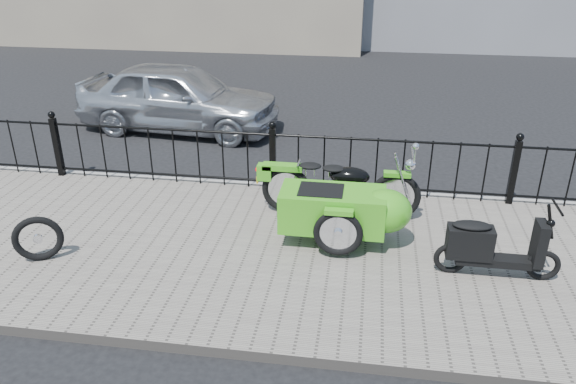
# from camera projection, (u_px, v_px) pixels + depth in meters

# --- Properties ---
(ground) EXTENTS (120.00, 120.00, 0.00)m
(ground) POSITION_uv_depth(u_px,v_px,m) (257.00, 236.00, 7.58)
(ground) COLOR black
(ground) RESTS_ON ground
(sidewalk) EXTENTS (30.00, 3.80, 0.12)m
(sidewalk) POSITION_uv_depth(u_px,v_px,m) (249.00, 251.00, 7.11)
(sidewalk) COLOR slate
(sidewalk) RESTS_ON ground
(curb) EXTENTS (30.00, 0.10, 0.12)m
(curb) POSITION_uv_depth(u_px,v_px,m) (275.00, 188.00, 8.85)
(curb) COLOR gray
(curb) RESTS_ON ground
(iron_fence) EXTENTS (14.11, 0.11, 1.08)m
(iron_fence) POSITION_uv_depth(u_px,v_px,m) (273.00, 160.00, 8.50)
(iron_fence) COLOR black
(iron_fence) RESTS_ON sidewalk
(motorcycle_sidecar) EXTENTS (2.28, 1.48, 0.98)m
(motorcycle_sidecar) POSITION_uv_depth(u_px,v_px,m) (347.00, 205.00, 7.10)
(motorcycle_sidecar) COLOR black
(motorcycle_sidecar) RESTS_ON sidewalk
(scooter) EXTENTS (1.41, 0.41, 0.95)m
(scooter) POSITION_uv_depth(u_px,v_px,m) (490.00, 247.00, 6.35)
(scooter) COLOR black
(scooter) RESTS_ON sidewalk
(spare_tire) EXTENTS (0.56, 0.33, 0.59)m
(spare_tire) POSITION_uv_depth(u_px,v_px,m) (38.00, 239.00, 6.68)
(spare_tire) COLOR black
(spare_tire) RESTS_ON sidewalk
(sedan_car) EXTENTS (4.19, 2.01, 1.38)m
(sedan_car) POSITION_uv_depth(u_px,v_px,m) (179.00, 97.00, 11.32)
(sedan_car) COLOR silver
(sedan_car) RESTS_ON ground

